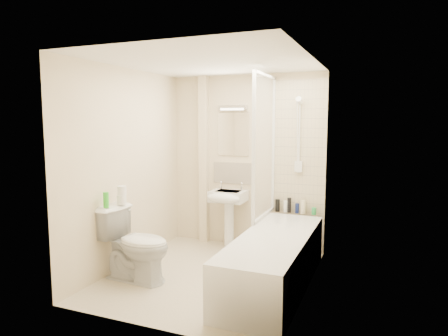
% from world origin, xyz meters
% --- Properties ---
extents(floor, '(2.50, 2.50, 0.00)m').
position_xyz_m(floor, '(0.00, 0.00, 0.00)').
color(floor, beige).
rests_on(floor, ground).
extents(wall_back, '(2.20, 0.02, 2.40)m').
position_xyz_m(wall_back, '(0.00, 1.25, 1.20)').
color(wall_back, beige).
rests_on(wall_back, ground).
extents(wall_left, '(0.02, 2.50, 2.40)m').
position_xyz_m(wall_left, '(-1.10, 0.00, 1.20)').
color(wall_left, beige).
rests_on(wall_left, ground).
extents(wall_right, '(0.02, 2.50, 2.40)m').
position_xyz_m(wall_right, '(1.10, 0.00, 1.20)').
color(wall_right, beige).
rests_on(wall_right, ground).
extents(ceiling, '(2.20, 2.50, 0.02)m').
position_xyz_m(ceiling, '(0.00, 0.00, 2.40)').
color(ceiling, white).
rests_on(ceiling, wall_back).
extents(tile_back, '(0.70, 0.01, 1.75)m').
position_xyz_m(tile_back, '(0.75, 1.24, 1.42)').
color(tile_back, beige).
rests_on(tile_back, wall_back).
extents(tile_right, '(0.01, 2.10, 1.75)m').
position_xyz_m(tile_right, '(1.09, 0.01, 1.42)').
color(tile_right, beige).
rests_on(tile_right, wall_right).
extents(pipe_boxing, '(0.12, 0.12, 2.40)m').
position_xyz_m(pipe_boxing, '(-0.62, 1.19, 1.20)').
color(pipe_boxing, beige).
rests_on(pipe_boxing, ground).
extents(splashback, '(0.60, 0.02, 0.30)m').
position_xyz_m(splashback, '(-0.19, 1.24, 1.03)').
color(splashback, beige).
rests_on(splashback, wall_back).
extents(mirror, '(0.46, 0.01, 0.60)m').
position_xyz_m(mirror, '(-0.19, 1.24, 1.58)').
color(mirror, white).
rests_on(mirror, wall_back).
extents(strip_light, '(0.42, 0.07, 0.07)m').
position_xyz_m(strip_light, '(-0.19, 1.22, 1.95)').
color(strip_light, silver).
rests_on(strip_light, wall_back).
extents(bathtub, '(0.70, 2.10, 0.55)m').
position_xyz_m(bathtub, '(0.75, 0.01, 0.29)').
color(bathtub, white).
rests_on(bathtub, ground).
extents(shower_screen, '(0.04, 0.92, 1.80)m').
position_xyz_m(shower_screen, '(0.40, 0.80, 1.45)').
color(shower_screen, white).
rests_on(shower_screen, bathtub).
extents(shower_fixture, '(0.10, 0.16, 0.99)m').
position_xyz_m(shower_fixture, '(0.75, 1.19, 1.55)').
color(shower_fixture, white).
rests_on(shower_fixture, wall_back).
extents(pedestal_sink, '(0.48, 0.45, 0.92)m').
position_xyz_m(pedestal_sink, '(-0.19, 1.01, 0.65)').
color(pedestal_sink, white).
rests_on(pedestal_sink, ground).
extents(bottle_black_a, '(0.06, 0.06, 0.16)m').
position_xyz_m(bottle_black_a, '(0.49, 1.16, 0.63)').
color(bottle_black_a, black).
rests_on(bottle_black_a, bathtub).
extents(bottle_white_a, '(0.06, 0.06, 0.16)m').
position_xyz_m(bottle_white_a, '(0.60, 1.16, 0.63)').
color(bottle_white_a, white).
rests_on(bottle_white_a, bathtub).
extents(bottle_black_b, '(0.05, 0.05, 0.20)m').
position_xyz_m(bottle_black_b, '(0.65, 1.16, 0.65)').
color(bottle_black_b, black).
rests_on(bottle_black_b, bathtub).
extents(bottle_blue, '(0.05, 0.05, 0.13)m').
position_xyz_m(bottle_blue, '(0.75, 1.16, 0.62)').
color(bottle_blue, navy).
rests_on(bottle_blue, bathtub).
extents(bottle_cream, '(0.07, 0.07, 0.18)m').
position_xyz_m(bottle_cream, '(0.83, 1.16, 0.64)').
color(bottle_cream, '#FBECC1').
rests_on(bottle_cream, bathtub).
extents(bottle_green, '(0.06, 0.06, 0.09)m').
position_xyz_m(bottle_green, '(0.98, 1.16, 0.60)').
color(bottle_green, green).
rests_on(bottle_green, bathtub).
extents(toilet, '(0.58, 0.88, 0.83)m').
position_xyz_m(toilet, '(-0.72, -0.41, 0.41)').
color(toilet, white).
rests_on(toilet, ground).
extents(toilet_roll_lower, '(0.11, 0.11, 0.11)m').
position_xyz_m(toilet_roll_lower, '(-0.95, -0.34, 0.88)').
color(toilet_roll_lower, white).
rests_on(toilet_roll_lower, toilet).
extents(toilet_roll_upper, '(0.10, 0.10, 0.10)m').
position_xyz_m(toilet_roll_upper, '(-0.95, -0.32, 0.99)').
color(toilet_roll_upper, white).
rests_on(toilet_roll_upper, toilet_roll_lower).
extents(green_bottle, '(0.06, 0.06, 0.17)m').
position_xyz_m(green_bottle, '(-1.00, -0.54, 0.91)').
color(green_bottle, green).
rests_on(green_bottle, toilet).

